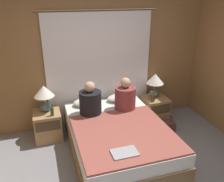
{
  "coord_description": "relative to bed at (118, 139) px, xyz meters",
  "views": [
    {
      "loc": [
        -1.06,
        -2.35,
        2.44
      ],
      "look_at": [
        0.0,
        1.03,
        0.97
      ],
      "focal_mm": 38.0,
      "sensor_mm": 36.0,
      "label": 1
    }
  ],
  "objects": [
    {
      "name": "handbag_on_floor",
      "position": [
        1.09,
        0.33,
        -0.15
      ],
      "size": [
        0.29,
        0.19,
        0.35
      ],
      "color": "brown",
      "rests_on": "ground_plane"
    },
    {
      "name": "beer_bottle_on_right_stand",
      "position": [
        0.92,
        0.63,
        0.34
      ],
      "size": [
        0.06,
        0.06,
        0.21
      ],
      "color": "#513819",
      "rests_on": "nightstand_right"
    },
    {
      "name": "blanket_on_bed",
      "position": [
        0.0,
        -0.29,
        0.28
      ],
      "size": [
        1.41,
        1.44,
        0.03
      ],
      "color": "#994C42",
      "rests_on": "bed"
    },
    {
      "name": "nightstand_left",
      "position": [
        -1.05,
        0.77,
        -0.0
      ],
      "size": [
        0.46,
        0.47,
        0.51
      ],
      "color": "#A87F51",
      "rests_on": "ground_plane"
    },
    {
      "name": "bed",
      "position": [
        0.0,
        0.0,
        0.0
      ],
      "size": [
        1.47,
        2.07,
        0.52
      ],
      "color": "brown",
      "rests_on": "ground_plane"
    },
    {
      "name": "curtain_panel",
      "position": [
        0.0,
        1.09,
        0.83
      ],
      "size": [
        2.19,
        0.02,
        2.18
      ],
      "color": "white",
      "rests_on": "ground_plane"
    },
    {
      "name": "wall_back",
      "position": [
        0.0,
        1.15,
        0.99
      ],
      "size": [
        4.31,
        0.06,
        2.5
      ],
      "color": "olive",
      "rests_on": "ground_plane"
    },
    {
      "name": "ground_plane",
      "position": [
        0.0,
        -0.72,
        -0.26
      ],
      "size": [
        16.0,
        16.0,
        0.0
      ],
      "primitive_type": "plane",
      "color": "gray"
    },
    {
      "name": "laptop_on_bed",
      "position": [
        -0.16,
        -0.75,
        0.3
      ],
      "size": [
        0.34,
        0.22,
        0.02
      ],
      "color": "#9EA0A5",
      "rests_on": "blanket_on_bed"
    },
    {
      "name": "person_right_in_bed",
      "position": [
        0.29,
        0.47,
        0.5
      ],
      "size": [
        0.37,
        0.37,
        0.59
      ],
      "color": "brown",
      "rests_on": "bed"
    },
    {
      "name": "pillow_right",
      "position": [
        0.32,
        0.84,
        0.32
      ],
      "size": [
        0.49,
        0.31,
        0.12
      ],
      "color": "silver",
      "rests_on": "bed"
    },
    {
      "name": "beer_bottle_on_left_stand",
      "position": [
        -0.96,
        0.63,
        0.34
      ],
      "size": [
        0.06,
        0.06,
        0.21
      ],
      "color": "#2D4C28",
      "rests_on": "nightstand_left"
    },
    {
      "name": "pillow_left",
      "position": [
        -0.32,
        0.84,
        0.32
      ],
      "size": [
        0.49,
        0.31,
        0.12
      ],
      "color": "silver",
      "rests_on": "bed"
    },
    {
      "name": "person_left_in_bed",
      "position": [
        -0.33,
        0.47,
        0.5
      ],
      "size": [
        0.37,
        0.37,
        0.59
      ],
      "color": "black",
      "rests_on": "bed"
    },
    {
      "name": "lamp_right",
      "position": [
        1.05,
        0.85,
        0.57
      ],
      "size": [
        0.34,
        0.34,
        0.48
      ],
      "color": "slate",
      "rests_on": "nightstand_right"
    },
    {
      "name": "lamp_left",
      "position": [
        -1.05,
        0.85,
        0.57
      ],
      "size": [
        0.34,
        0.34,
        0.48
      ],
      "color": "slate",
      "rests_on": "nightstand_left"
    },
    {
      "name": "nightstand_right",
      "position": [
        1.05,
        0.77,
        -0.0
      ],
      "size": [
        0.46,
        0.47,
        0.51
      ],
      "color": "#A87F51",
      "rests_on": "ground_plane"
    }
  ]
}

